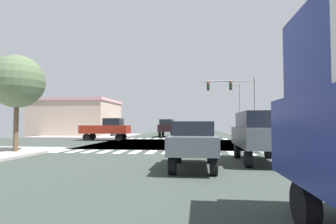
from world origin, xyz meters
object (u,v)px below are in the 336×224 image
object	(u,v)px
suv_nearside_1	(167,126)
pickup_queued_1	(107,128)
suv_farside_2	(259,132)
traffic_signal_mast	(235,94)
sidewalk_tree	(17,82)
street_lamp	(238,105)
bank_building	(78,118)
sedan_trailing_1	(193,140)
gas_station_sign	(335,55)

from	to	relation	value
suv_nearside_1	pickup_queued_1	world-z (taller)	pickup_queued_1
suv_farside_2	pickup_queued_1	bearing A→B (deg)	130.72
traffic_signal_mast	sidewalk_tree	bearing A→B (deg)	-132.04
street_lamp	sidewalk_tree	bearing A→B (deg)	-123.37
street_lamp	bank_building	bearing A→B (deg)	-175.76
street_lamp	suv_nearside_1	bearing A→B (deg)	-155.21
sedan_trailing_1	bank_building	bearing A→B (deg)	123.27
traffic_signal_mast	bank_building	xyz separation A→B (m)	(-22.44, 6.89, -2.58)
sidewalk_tree	suv_farside_2	bearing A→B (deg)	-8.19
sidewalk_tree	suv_nearside_1	world-z (taller)	sidewalk_tree
traffic_signal_mast	gas_station_sign	distance (m)	16.21
traffic_signal_mast	suv_farside_2	world-z (taller)	traffic_signal_mast
gas_station_sign	pickup_queued_1	size ratio (longest dim) A/B	1.59
bank_building	sidewalk_tree	size ratio (longest dim) A/B	2.12
traffic_signal_mast	suv_farside_2	size ratio (longest dim) A/B	1.56
bank_building	street_lamp	bearing A→B (deg)	4.24
gas_station_sign	sedan_trailing_1	xyz separation A→B (m)	(-7.79, -4.72, -4.50)
traffic_signal_mast	sidewalk_tree	size ratio (longest dim) A/B	1.21
traffic_signal_mast	bank_building	bearing A→B (deg)	162.94
street_lamp	suv_nearside_1	size ratio (longest dim) A/B	1.65
street_lamp	sedan_trailing_1	world-z (taller)	street_lamp
street_lamp	sidewalk_tree	xyz separation A→B (m)	(-16.72, -25.38, -0.27)
street_lamp	suv_farside_2	size ratio (longest dim) A/B	1.65
pickup_queued_1	sedan_trailing_1	world-z (taller)	pickup_queued_1
bank_building	pickup_queued_1	size ratio (longest dim) A/B	2.47
bank_building	pickup_queued_1	world-z (taller)	bank_building
street_lamp	suv_nearside_1	distance (m)	11.54
gas_station_sign	bank_building	bearing A→B (deg)	138.62
traffic_signal_mast	sedan_trailing_1	world-z (taller)	traffic_signal_mast
sidewalk_tree	pickup_queued_1	world-z (taller)	sidewalk_tree
bank_building	pickup_queued_1	distance (m)	14.03
traffic_signal_mast	street_lamp	xyz separation A→B (m)	(1.65, 8.67, -0.68)
traffic_signal_mast	sidewalk_tree	distance (m)	22.52
pickup_queued_1	suv_farside_2	bearing A→B (deg)	40.72
bank_building	gas_station_sign	bearing A→B (deg)	-41.38
sedan_trailing_1	gas_station_sign	bearing A→B (deg)	31.22
street_lamp	sedan_trailing_1	distance (m)	30.07
suv_nearside_1	suv_farside_2	distance (m)	23.75
bank_building	suv_nearside_1	xyz separation A→B (m)	(14.02, -2.86, -1.29)
traffic_signal_mast	pickup_queued_1	size ratio (longest dim) A/B	1.40
gas_station_sign	suv_nearside_1	world-z (taller)	gas_station_sign
sidewalk_tree	suv_nearside_1	xyz separation A→B (m)	(6.65, 20.73, -2.92)
pickup_queued_1	traffic_signal_mast	bearing A→B (deg)	106.67
traffic_signal_mast	pickup_queued_1	xyz separation A→B (m)	(-13.91, -4.16, -3.97)
traffic_signal_mast	sidewalk_tree	world-z (taller)	traffic_signal_mast
suv_farside_2	pickup_queued_1	size ratio (longest dim) A/B	0.90
gas_station_sign	suv_nearside_1	xyz separation A→B (m)	(-11.79, 19.88, -4.22)
bank_building	suv_nearside_1	world-z (taller)	bank_building
suv_nearside_1	pickup_queued_1	bearing A→B (deg)	56.16
bank_building	sedan_trailing_1	size ratio (longest dim) A/B	2.93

